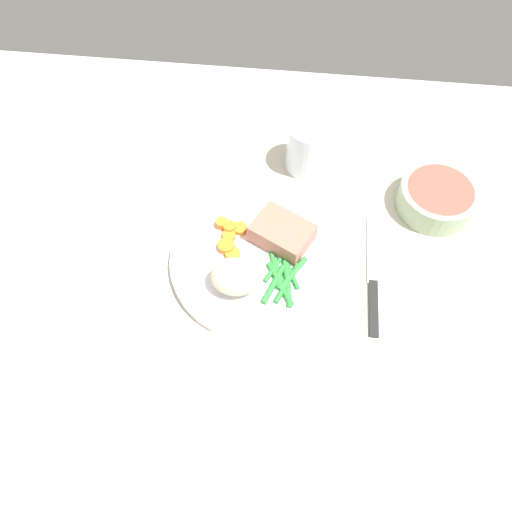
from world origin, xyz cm
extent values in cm
cube|color=beige|center=(0.00, 0.00, 1.00)|extent=(120.00, 90.00, 2.00)
cylinder|color=white|center=(2.42, -0.40, 2.80)|extent=(25.98, 25.98, 1.60)
cube|color=#A86B56|center=(5.92, 3.69, 5.25)|extent=(10.56, 9.57, 3.29)
ellipsoid|color=beige|center=(0.08, -5.08, 6.18)|extent=(7.06, 5.57, 5.17)
cylinder|color=orange|center=(-2.21, 4.52, 4.23)|extent=(1.97, 1.97, 1.26)
cylinder|color=orange|center=(-2.11, 3.08, 4.06)|extent=(2.05, 2.05, 0.91)
cylinder|color=orange|center=(-3.50, 5.12, 4.25)|extent=(1.85, 1.85, 1.30)
cylinder|color=orange|center=(-2.25, 1.11, 4.18)|extent=(2.56, 2.56, 1.15)
cylinder|color=orange|center=(-0.59, 4.66, 4.01)|extent=(2.23, 2.23, 0.83)
cylinder|color=orange|center=(-1.16, -0.22, 4.00)|extent=(2.29, 2.29, 0.80)
cylinder|color=#2D8C38|center=(5.42, -4.50, 4.02)|extent=(3.14, 6.61, 0.85)
cylinder|color=#2D8C38|center=(7.23, -1.12, 3.94)|extent=(4.10, 7.67, 0.69)
cylinder|color=#2D8C38|center=(7.32, -4.10, 3.99)|extent=(3.46, 6.86, 0.77)
cylinder|color=#2D8C38|center=(6.41, -3.45, 3.94)|extent=(3.17, 6.33, 0.69)
cylinder|color=#2D8C38|center=(7.36, -4.18, 3.99)|extent=(2.07, 7.57, 0.77)
cylinder|color=#2D8C38|center=(8.06, -2.47, 4.03)|extent=(4.14, 6.06, 0.85)
cylinder|color=#2D8C38|center=(5.29, -1.65, 3.93)|extent=(2.42, 6.95, 0.66)
cylinder|color=#2D8C38|center=(7.41, -4.00, 4.03)|extent=(1.70, 5.76, 0.85)
cylinder|color=#2D8C38|center=(6.34, -4.33, 4.02)|extent=(4.58, 6.87, 0.84)
cylinder|color=#2D8C38|center=(5.55, -1.12, 3.95)|extent=(3.50, 6.38, 0.71)
cube|color=silver|center=(-15.96, -2.40, 2.20)|extent=(1.00, 13.00, 0.40)
cube|color=silver|center=(-16.56, 5.90, 2.20)|extent=(0.24, 3.60, 0.40)
cube|color=silver|center=(-16.16, 5.90, 2.20)|extent=(0.24, 3.60, 0.40)
cube|color=silver|center=(-15.76, 5.90, 2.20)|extent=(0.24, 3.60, 0.40)
cube|color=silver|center=(-15.36, 5.90, 2.20)|extent=(0.24, 3.60, 0.40)
cube|color=black|center=(20.05, -5.90, 2.20)|extent=(1.30, 9.00, 0.64)
cube|color=silver|center=(20.05, 4.10, 2.20)|extent=(1.70, 12.00, 0.40)
cylinder|color=silver|center=(8.86, 20.61, 6.45)|extent=(7.34, 7.34, 8.90)
cylinder|color=silver|center=(8.86, 20.61, 4.08)|extent=(6.76, 6.76, 4.15)
cylinder|color=#99B28C|center=(29.98, 13.78, 4.23)|extent=(12.28, 12.28, 4.47)
cylinder|color=#B24C3F|center=(29.98, 13.78, 5.24)|extent=(10.44, 10.44, 2.46)
camera|label=1|loc=(6.57, -38.61, 67.15)|focal=34.92mm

